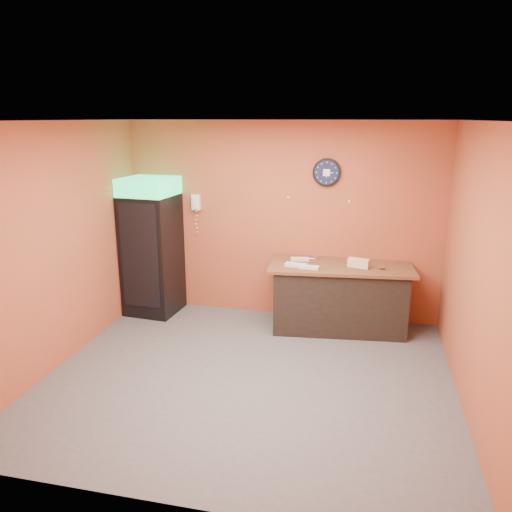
# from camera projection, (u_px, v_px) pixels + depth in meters

# --- Properties ---
(floor) EXTENTS (4.50, 4.50, 0.00)m
(floor) POSITION_uv_depth(u_px,v_px,m) (249.00, 377.00, 5.63)
(floor) COLOR #47474C
(floor) RESTS_ON ground
(back_wall) EXTENTS (4.50, 0.02, 2.80)m
(back_wall) POSITION_uv_depth(u_px,v_px,m) (281.00, 221.00, 7.13)
(back_wall) COLOR #B54933
(back_wall) RESTS_ON floor
(left_wall) EXTENTS (0.02, 4.00, 2.80)m
(left_wall) POSITION_uv_depth(u_px,v_px,m) (58.00, 246.00, 5.73)
(left_wall) COLOR #B54933
(left_wall) RESTS_ON floor
(right_wall) EXTENTS (0.02, 4.00, 2.80)m
(right_wall) POSITION_uv_depth(u_px,v_px,m) (476.00, 272.00, 4.78)
(right_wall) COLOR #B54933
(right_wall) RESTS_ON floor
(ceiling) EXTENTS (4.50, 4.00, 0.02)m
(ceiling) POSITION_uv_depth(u_px,v_px,m) (248.00, 121.00, 4.88)
(ceiling) COLOR white
(ceiling) RESTS_ON back_wall
(beverage_cooler) EXTENTS (0.76, 0.77, 2.01)m
(beverage_cooler) POSITION_uv_depth(u_px,v_px,m) (151.00, 249.00, 7.26)
(beverage_cooler) COLOR black
(beverage_cooler) RESTS_ON floor
(prep_counter) EXTENTS (1.82, 0.95, 0.87)m
(prep_counter) POSITION_uv_depth(u_px,v_px,m) (339.00, 298.00, 6.84)
(prep_counter) COLOR black
(prep_counter) RESTS_ON floor
(wall_clock) EXTENTS (0.38, 0.06, 0.38)m
(wall_clock) POSITION_uv_depth(u_px,v_px,m) (327.00, 172.00, 6.78)
(wall_clock) COLOR black
(wall_clock) RESTS_ON back_wall
(wall_phone) EXTENTS (0.12, 0.11, 0.23)m
(wall_phone) POSITION_uv_depth(u_px,v_px,m) (196.00, 202.00, 7.29)
(wall_phone) COLOR white
(wall_phone) RESTS_ON back_wall
(butcher_paper) EXTENTS (2.00, 1.04, 0.04)m
(butcher_paper) POSITION_uv_depth(u_px,v_px,m) (341.00, 266.00, 6.71)
(butcher_paper) COLOR brown
(butcher_paper) RESTS_ON prep_counter
(sub_roll_stack) EXTENTS (0.29, 0.17, 0.12)m
(sub_roll_stack) POSITION_uv_depth(u_px,v_px,m) (359.00, 263.00, 6.59)
(sub_roll_stack) COLOR beige
(sub_roll_stack) RESTS_ON butcher_paper
(wrapped_sandwich_left) EXTENTS (0.30, 0.15, 0.04)m
(wrapped_sandwich_left) POSITION_uv_depth(u_px,v_px,m) (296.00, 265.00, 6.63)
(wrapped_sandwich_left) COLOR silver
(wrapped_sandwich_left) RESTS_ON butcher_paper
(wrapped_sandwich_mid) EXTENTS (0.27, 0.12, 0.04)m
(wrapped_sandwich_mid) POSITION_uv_depth(u_px,v_px,m) (309.00, 267.00, 6.54)
(wrapped_sandwich_mid) COLOR silver
(wrapped_sandwich_mid) RESTS_ON butcher_paper
(wrapped_sandwich_right) EXTENTS (0.27, 0.14, 0.04)m
(wrapped_sandwich_right) POSITION_uv_depth(u_px,v_px,m) (300.00, 259.00, 6.92)
(wrapped_sandwich_right) COLOR silver
(wrapped_sandwich_right) RESTS_ON butcher_paper
(kitchen_tool) EXTENTS (0.05, 0.05, 0.05)m
(kitchen_tool) POSITION_uv_depth(u_px,v_px,m) (316.00, 258.00, 6.95)
(kitchen_tool) COLOR silver
(kitchen_tool) RESTS_ON butcher_paper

